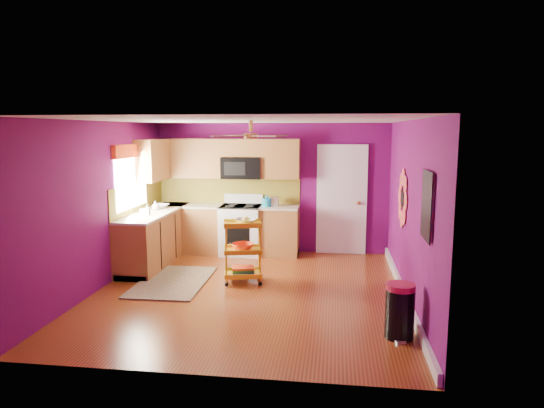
# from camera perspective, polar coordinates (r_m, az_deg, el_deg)

# --- Properties ---
(ground) EXTENTS (5.00, 5.00, 0.00)m
(ground) POSITION_cam_1_polar(r_m,az_deg,el_deg) (7.29, -2.64, -10.25)
(ground) COLOR #65290F
(ground) RESTS_ON ground
(room_envelope) EXTENTS (4.54, 5.04, 2.52)m
(room_envelope) POSITION_cam_1_polar(r_m,az_deg,el_deg) (6.93, -2.51, 2.63)
(room_envelope) COLOR #600B57
(room_envelope) RESTS_ON ground
(lower_cabinets) EXTENTS (2.81, 2.31, 0.94)m
(lower_cabinets) POSITION_cam_1_polar(r_m,az_deg,el_deg) (9.18, -8.96, -3.56)
(lower_cabinets) COLOR brown
(lower_cabinets) RESTS_ON ground
(electric_range) EXTENTS (0.76, 0.66, 1.13)m
(electric_range) POSITION_cam_1_polar(r_m,az_deg,el_deg) (9.32, -3.65, -2.98)
(electric_range) COLOR white
(electric_range) RESTS_ON ground
(upper_cabinetry) EXTENTS (2.80, 2.30, 1.26)m
(upper_cabinetry) POSITION_cam_1_polar(r_m,az_deg,el_deg) (9.31, -7.93, 5.12)
(upper_cabinetry) COLOR brown
(upper_cabinetry) RESTS_ON ground
(left_window) EXTENTS (0.08, 1.35, 1.08)m
(left_window) POSITION_cam_1_polar(r_m,az_deg,el_deg) (8.58, -16.23, 4.15)
(left_window) COLOR white
(left_window) RESTS_ON ground
(panel_door) EXTENTS (0.95, 0.11, 2.15)m
(panel_door) POSITION_cam_1_polar(r_m,az_deg,el_deg) (9.35, 8.19, 0.36)
(panel_door) COLOR white
(panel_door) RESTS_ON ground
(right_wall_art) EXTENTS (0.04, 2.74, 1.04)m
(right_wall_art) POSITION_cam_1_polar(r_m,az_deg,el_deg) (6.59, 16.18, 0.32)
(right_wall_art) COLOR black
(right_wall_art) RESTS_ON ground
(ceiling_fan) EXTENTS (1.01, 1.01, 0.26)m
(ceiling_fan) POSITION_cam_1_polar(r_m,az_deg,el_deg) (7.09, -2.48, 8.09)
(ceiling_fan) COLOR #BF8C3F
(ceiling_fan) RESTS_ON ground
(shag_rug) EXTENTS (1.06, 1.71, 0.02)m
(shag_rug) POSITION_cam_1_polar(r_m,az_deg,el_deg) (7.84, -11.57, -8.94)
(shag_rug) COLOR black
(shag_rug) RESTS_ON ground
(rolling_cart) EXTENTS (0.66, 0.54, 1.05)m
(rolling_cart) POSITION_cam_1_polar(r_m,az_deg,el_deg) (7.57, -3.38, -5.28)
(rolling_cart) COLOR gold
(rolling_cart) RESTS_ON ground
(trash_can) EXTENTS (0.43, 0.43, 0.64)m
(trash_can) POSITION_cam_1_polar(r_m,az_deg,el_deg) (5.85, 14.79, -12.07)
(trash_can) COLOR black
(trash_can) RESTS_ON ground
(teal_kettle) EXTENTS (0.18, 0.18, 0.21)m
(teal_kettle) POSITION_cam_1_polar(r_m,az_deg,el_deg) (9.11, -0.63, 0.23)
(teal_kettle) COLOR teal
(teal_kettle) RESTS_ON lower_cabinets
(toaster) EXTENTS (0.22, 0.15, 0.18)m
(toaster) POSITION_cam_1_polar(r_m,az_deg,el_deg) (9.15, 0.11, 0.30)
(toaster) COLOR beige
(toaster) RESTS_ON lower_cabinets
(soap_bottle_a) EXTENTS (0.08, 0.08, 0.18)m
(soap_bottle_a) POSITION_cam_1_polar(r_m,az_deg,el_deg) (8.45, -14.47, -0.67)
(soap_bottle_a) COLOR #EA3F72
(soap_bottle_a) RESTS_ON lower_cabinets
(soap_bottle_b) EXTENTS (0.13, 0.13, 0.16)m
(soap_bottle_b) POSITION_cam_1_polar(r_m,az_deg,el_deg) (8.95, -13.57, -0.19)
(soap_bottle_b) COLOR white
(soap_bottle_b) RESTS_ON lower_cabinets
(counter_dish) EXTENTS (0.29, 0.29, 0.07)m
(counter_dish) POSITION_cam_1_polar(r_m,az_deg,el_deg) (9.19, -12.91, -0.23)
(counter_dish) COLOR white
(counter_dish) RESTS_ON lower_cabinets
(counter_cup) EXTENTS (0.13, 0.13, 0.10)m
(counter_cup) POSITION_cam_1_polar(r_m,az_deg,el_deg) (8.53, -14.86, -0.87)
(counter_cup) COLOR white
(counter_cup) RESTS_ON lower_cabinets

